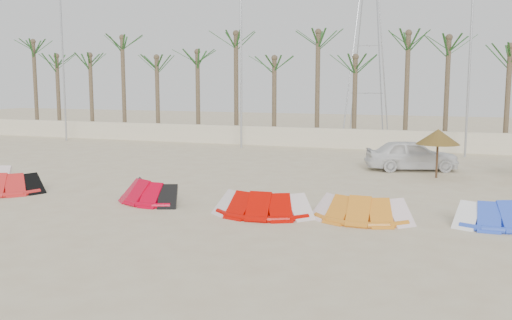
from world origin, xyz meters
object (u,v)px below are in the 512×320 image
at_px(kite_orange, 363,207).
at_px(kite_red_mid, 151,190).
at_px(parasol_left, 438,137).
at_px(kite_red_left, 6,182).
at_px(kite_blue, 504,212).
at_px(kite_red_right, 265,202).
at_px(car, 412,155).

bearing_deg(kite_orange, kite_red_mid, 178.30).
bearing_deg(parasol_left, kite_orange, -101.94).
bearing_deg(parasol_left, kite_red_left, -149.56).
bearing_deg(kite_blue, kite_red_mid, -177.59).
bearing_deg(kite_red_right, kite_orange, 6.55).
bearing_deg(parasol_left, car, 123.70).
bearing_deg(kite_red_mid, kite_red_right, -7.32).
relative_size(kite_red_left, kite_orange, 1.15).
bearing_deg(kite_blue, parasol_left, 105.23).
distance_m(kite_red_right, car, 12.06).
bearing_deg(kite_red_left, kite_red_mid, 4.70).
xyz_separation_m(kite_blue, parasol_left, (-2.29, 8.41, 1.48)).
bearing_deg(kite_red_right, kite_red_mid, 172.68).
distance_m(kite_red_mid, kite_blue, 12.08).
distance_m(kite_orange, kite_blue, 4.29).
distance_m(kite_red_left, kite_blue, 18.38).
height_order(kite_red_left, kite_red_right, same).
bearing_deg(kite_red_mid, car, 51.87).
relative_size(kite_red_mid, kite_orange, 1.07).
distance_m(kite_red_left, kite_red_right, 10.94).
relative_size(kite_red_left, car, 0.81).
distance_m(kite_red_right, parasol_left, 10.91).
distance_m(parasol_left, car, 2.56).
xyz_separation_m(kite_orange, parasol_left, (1.94, 9.15, 1.47)).
xyz_separation_m(kite_blue, car, (-3.56, 10.32, 0.35)).
relative_size(kite_red_left, kite_blue, 1.07).
bearing_deg(kite_orange, car, 86.58).
relative_size(kite_blue, car, 0.76).
distance_m(kite_red_left, kite_red_mid, 6.31).
relative_size(kite_orange, car, 0.71).
relative_size(kite_red_mid, car, 0.75).
height_order(kite_red_left, kite_red_mid, same).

